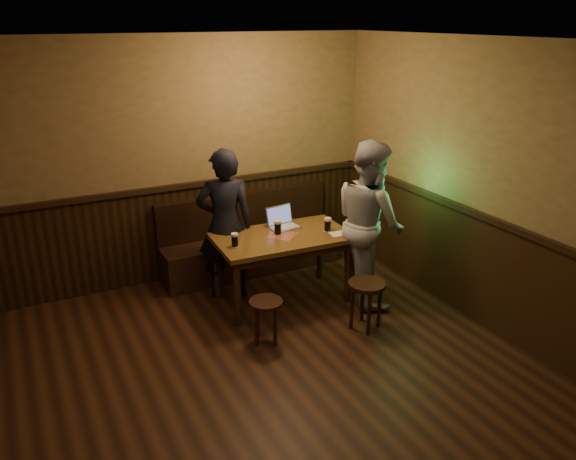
# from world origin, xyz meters

# --- Properties ---
(room) EXTENTS (5.04, 6.04, 2.84)m
(room) POSITION_xyz_m (0.00, 0.22, 1.20)
(room) COLOR black
(room) RESTS_ON ground
(bench) EXTENTS (2.20, 0.50, 0.95)m
(bench) POSITION_xyz_m (0.88, 2.75, 0.31)
(bench) COLOR black
(bench) RESTS_ON ground
(pub_table) EXTENTS (1.48, 0.89, 0.78)m
(pub_table) POSITION_xyz_m (0.88, 1.85, 0.67)
(pub_table) COLOR brown
(pub_table) RESTS_ON ground
(stool_left) EXTENTS (0.41, 0.41, 0.44)m
(stool_left) POSITION_xyz_m (0.36, 1.16, 0.35)
(stool_left) COLOR black
(stool_left) RESTS_ON ground
(stool_right) EXTENTS (0.48, 0.48, 0.50)m
(stool_right) POSITION_xyz_m (1.36, 0.93, 0.40)
(stool_right) COLOR black
(stool_right) RESTS_ON ground
(pint_left) EXTENTS (0.09, 0.09, 0.14)m
(pint_left) POSITION_xyz_m (0.31, 1.79, 0.84)
(pint_left) COLOR maroon
(pint_left) RESTS_ON pub_table
(pint_mid) EXTENTS (0.10, 0.10, 0.16)m
(pint_mid) POSITION_xyz_m (0.85, 1.90, 0.85)
(pint_mid) COLOR maroon
(pint_mid) RESTS_ON pub_table
(pint_right) EXTENTS (0.10, 0.10, 0.15)m
(pint_right) POSITION_xyz_m (1.38, 1.74, 0.85)
(pint_right) COLOR maroon
(pint_right) RESTS_ON pub_table
(laptop) EXTENTS (0.35, 0.29, 0.23)m
(laptop) POSITION_xyz_m (1.00, 2.08, 0.83)
(laptop) COLOR silver
(laptop) RESTS_ON pub_table
(menu) EXTENTS (0.24, 0.18, 0.00)m
(menu) POSITION_xyz_m (1.46, 1.61, 0.77)
(menu) COLOR silver
(menu) RESTS_ON pub_table
(person_suit) EXTENTS (0.72, 0.59, 1.69)m
(person_suit) POSITION_xyz_m (0.39, 2.25, 0.85)
(person_suit) COLOR black
(person_suit) RESTS_ON ground
(person_grey) EXTENTS (0.79, 0.95, 1.79)m
(person_grey) POSITION_xyz_m (1.75, 1.49, 0.89)
(person_grey) COLOR #939498
(person_grey) RESTS_ON ground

